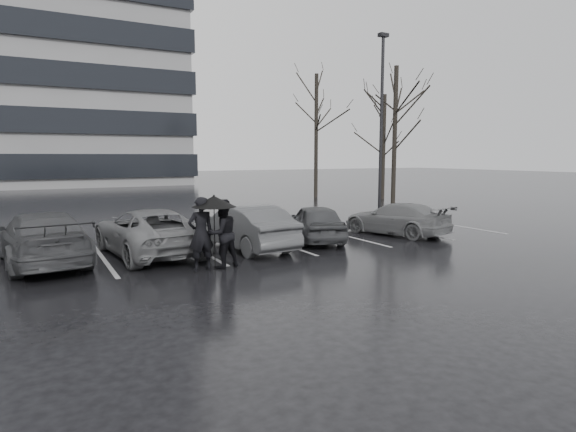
% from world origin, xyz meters
% --- Properties ---
extents(ground, '(160.00, 160.00, 0.00)m').
position_xyz_m(ground, '(0.00, 0.00, 0.00)').
color(ground, black).
rests_on(ground, ground).
extents(car_main, '(2.63, 4.04, 1.28)m').
position_xyz_m(car_main, '(1.87, 2.20, 0.64)').
color(car_main, black).
rests_on(car_main, ground).
extents(car_west_a, '(1.93, 4.35, 1.39)m').
position_xyz_m(car_west_a, '(-0.82, 2.00, 0.69)').
color(car_west_a, '#2C2C2F').
rests_on(car_west_a, ground).
extents(car_west_b, '(2.73, 5.12, 1.37)m').
position_xyz_m(car_west_b, '(-3.70, 2.59, 0.68)').
color(car_west_b, '#49494B').
rests_on(car_west_b, ground).
extents(car_west_c, '(2.51, 5.11, 1.43)m').
position_xyz_m(car_west_c, '(-6.51, 2.63, 0.71)').
color(car_west_c, black).
rests_on(car_west_c, ground).
extents(car_east, '(2.74, 4.41, 1.19)m').
position_xyz_m(car_east, '(5.21, 1.92, 0.60)').
color(car_east, '#49494B').
rests_on(car_east, ground).
extents(pedestrian_left, '(0.73, 0.52, 1.89)m').
position_xyz_m(pedestrian_left, '(-2.96, -0.08, 0.95)').
color(pedestrian_left, black).
rests_on(pedestrian_left, ground).
extents(pedestrian_right, '(1.00, 0.86, 1.80)m').
position_xyz_m(pedestrian_right, '(-2.37, -0.05, 0.90)').
color(pedestrian_right, black).
rests_on(pedestrian_right, ground).
extents(umbrella, '(1.14, 1.14, 1.94)m').
position_xyz_m(umbrella, '(-2.62, -0.14, 1.76)').
color(umbrella, black).
rests_on(umbrella, ground).
extents(lamp_post, '(0.47, 0.47, 8.60)m').
position_xyz_m(lamp_post, '(8.22, 6.58, 3.94)').
color(lamp_post, gray).
rests_on(lamp_post, ground).
extents(stall_stripes, '(19.72, 5.00, 0.00)m').
position_xyz_m(stall_stripes, '(-0.80, 2.50, 0.00)').
color(stall_stripes, '#A0A1A3').
rests_on(stall_stripes, ground).
extents(tree_east, '(0.26, 0.26, 8.00)m').
position_xyz_m(tree_east, '(12.00, 10.00, 4.00)').
color(tree_east, black).
rests_on(tree_east, ground).
extents(tree_ne, '(0.26, 0.26, 7.00)m').
position_xyz_m(tree_ne, '(14.50, 14.00, 3.50)').
color(tree_ne, black).
rests_on(tree_ne, ground).
extents(tree_north, '(0.26, 0.26, 8.50)m').
position_xyz_m(tree_north, '(11.00, 17.00, 4.25)').
color(tree_north, black).
rests_on(tree_north, ground).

